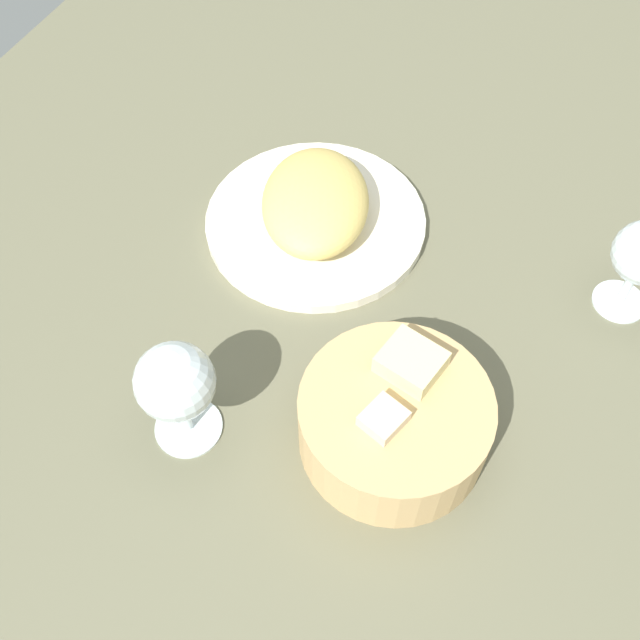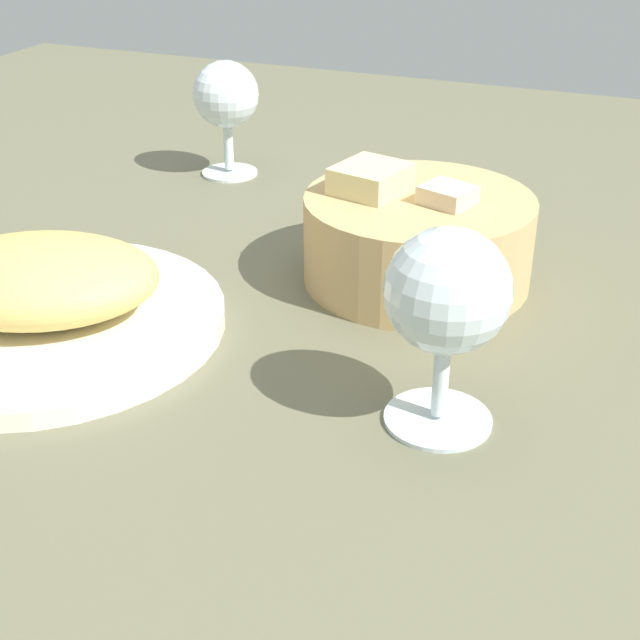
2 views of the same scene
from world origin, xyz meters
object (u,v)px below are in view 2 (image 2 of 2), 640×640
at_px(wine_glass_near, 447,300).
at_px(bread_basket, 415,236).
at_px(wine_glass_far, 226,100).
at_px(plate, 46,321).

bearing_deg(wine_glass_near, bread_basket, 111.22).
xyz_separation_m(bread_basket, wine_glass_far, (-0.26, 0.17, 0.04)).
relative_size(plate, bread_basket, 1.43).
distance_m(plate, bread_basket, 0.29).
height_order(bread_basket, wine_glass_near, wine_glass_near).
height_order(plate, wine_glass_far, wine_glass_far).
bearing_deg(wine_glass_far, bread_basket, -33.85).
height_order(bread_basket, wine_glass_far, wine_glass_far).
xyz_separation_m(bread_basket, wine_glass_near, (0.07, -0.19, 0.05)).
distance_m(plate, wine_glass_near, 0.31).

